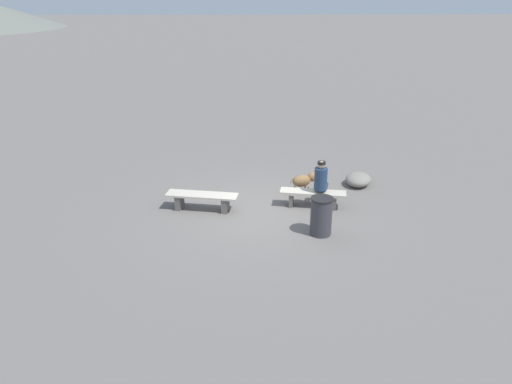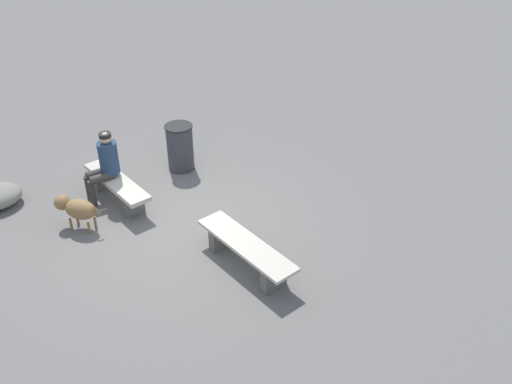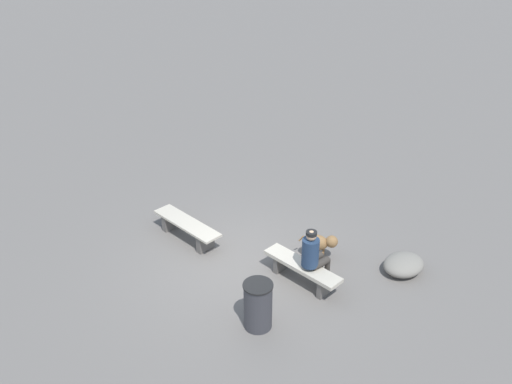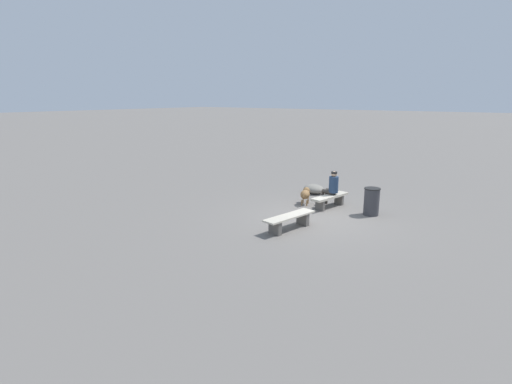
{
  "view_description": "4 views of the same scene",
  "coord_description": "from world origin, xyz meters",
  "px_view_note": "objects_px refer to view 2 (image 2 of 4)",
  "views": [
    {
      "loc": [
        -0.53,
        -11.24,
        5.35
      ],
      "look_at": [
        -0.2,
        -0.37,
        0.72
      ],
      "focal_mm": 33.43,
      "sensor_mm": 36.0,
      "label": 1
    },
    {
      "loc": [
        -5.9,
        5.17,
        5.61
      ],
      "look_at": [
        -1.26,
        -0.46,
        0.89
      ],
      "focal_mm": 39.37,
      "sensor_mm": 36.0,
      "label": 2
    },
    {
      "loc": [
        5.36,
        -7.29,
        6.68
      ],
      "look_at": [
        -0.76,
        1.69,
        0.78
      ],
      "focal_mm": 37.29,
      "sensor_mm": 36.0,
      "label": 3
    },
    {
      "loc": [
        -11.24,
        -5.6,
        3.88
      ],
      "look_at": [
        -0.6,
        2.14,
        0.68
      ],
      "focal_mm": 27.54,
      "sensor_mm": 36.0,
      "label": 4
    }
  ],
  "objects_px": {
    "bench_left": "(246,251)",
    "trash_bin": "(180,147)",
    "seated_person": "(105,163)",
    "dog": "(76,208)",
    "bench_right": "(117,185)"
  },
  "relations": [
    {
      "from": "bench_left",
      "to": "trash_bin",
      "type": "bearing_deg",
      "value": -15.99
    },
    {
      "from": "seated_person",
      "to": "bench_left",
      "type": "bearing_deg",
      "value": -160.61
    },
    {
      "from": "bench_left",
      "to": "dog",
      "type": "distance_m",
      "value": 2.98
    },
    {
      "from": "bench_left",
      "to": "dog",
      "type": "bearing_deg",
      "value": 30.47
    },
    {
      "from": "seated_person",
      "to": "trash_bin",
      "type": "distance_m",
      "value": 1.61
    },
    {
      "from": "seated_person",
      "to": "trash_bin",
      "type": "relative_size",
      "value": 1.4
    },
    {
      "from": "seated_person",
      "to": "trash_bin",
      "type": "height_order",
      "value": "seated_person"
    },
    {
      "from": "seated_person",
      "to": "dog",
      "type": "xyz_separation_m",
      "value": [
        -0.33,
        0.89,
        -0.35
      ]
    },
    {
      "from": "bench_right",
      "to": "trash_bin",
      "type": "distance_m",
      "value": 1.53
    },
    {
      "from": "bench_left",
      "to": "trash_bin",
      "type": "distance_m",
      "value": 3.24
    },
    {
      "from": "bench_left",
      "to": "trash_bin",
      "type": "height_order",
      "value": "trash_bin"
    },
    {
      "from": "dog",
      "to": "bench_right",
      "type": "bearing_deg",
      "value": -103.54
    },
    {
      "from": "dog",
      "to": "bench_left",
      "type": "bearing_deg",
      "value": 178.88
    },
    {
      "from": "bench_right",
      "to": "dog",
      "type": "distance_m",
      "value": 0.94
    },
    {
      "from": "bench_right",
      "to": "seated_person",
      "type": "xyz_separation_m",
      "value": [
        0.2,
        0.05,
        0.41
      ]
    }
  ]
}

